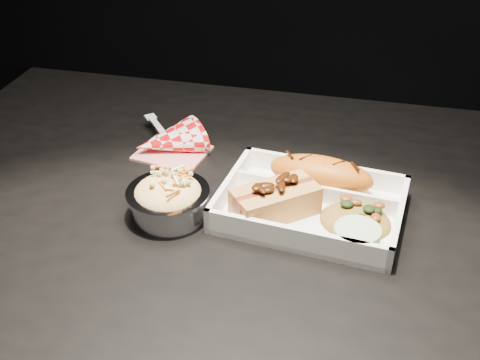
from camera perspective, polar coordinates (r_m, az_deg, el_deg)
name	(u,v)px	position (r m, az deg, el deg)	size (l,w,h in m)	color
dining_table	(266,257)	(0.92, 2.50, -7.31)	(1.20, 0.80, 0.75)	black
food_tray	(311,208)	(0.85, 6.72, -2.63)	(0.27, 0.21, 0.04)	white
fried_pastry	(321,174)	(0.89, 7.67, 0.56)	(0.15, 0.06, 0.05)	#C46113
hotdog	(275,198)	(0.83, 3.36, -1.76)	(0.13, 0.12, 0.06)	#C78644
fried_rice_mound	(356,214)	(0.83, 10.95, -3.18)	(0.10, 0.08, 0.03)	olive
cupcake_liner	(357,238)	(0.79, 11.01, -5.40)	(0.06, 0.06, 0.03)	#B0CD9B
foil_coleslaw_cup	(168,198)	(0.84, -6.82, -1.69)	(0.12, 0.12, 0.07)	silver
napkin_fork	(168,141)	(1.00, -6.83, 3.66)	(0.15, 0.16, 0.10)	red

